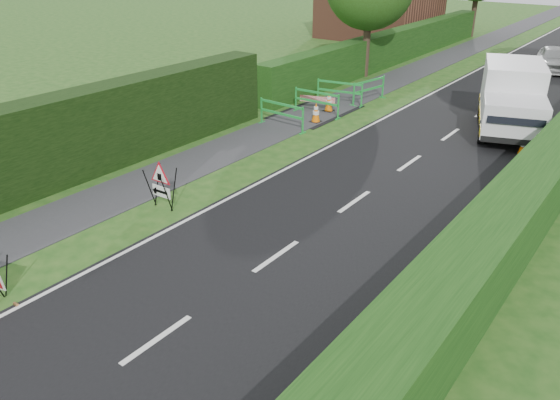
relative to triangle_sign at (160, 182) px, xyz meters
The scene contains 17 objects.
ground 1.94m from the triangle_sign, 39.80° to the right, with size 120.00×120.00×0.00m, color #1C4914.
footpath 33.91m from the triangle_sign, 92.76° to the left, with size 2.00×90.00×0.02m, color #2D2D30.
hedge_west_near 3.88m from the triangle_sign, 162.55° to the right, with size 1.10×18.00×2.50m, color black.
hedge_west_far 21.19m from the triangle_sign, 99.87° to the left, with size 1.00×24.00×1.80m, color #14380F.
triangle_sign is the anchor object (origin of this frame).
works_van 13.26m from the triangle_sign, 66.36° to the left, with size 3.53×5.52×2.36m.
traffic_cone_0 11.77m from the triangle_sign, 56.33° to the left, with size 0.38×0.38×0.79m.
traffic_cone_1 13.87m from the triangle_sign, 60.88° to the left, with size 0.38×0.38×0.79m.
traffic_cone_3 8.78m from the triangle_sign, 95.89° to the left, with size 0.38×0.38×0.79m.
traffic_cone_4 10.36m from the triangle_sign, 97.15° to the left, with size 0.38×0.38×0.79m.
ped_barrier_0 7.50m from the triangle_sign, 101.72° to the left, with size 2.08×0.47×1.00m.
ped_barrier_1 9.65m from the triangle_sign, 98.42° to the left, with size 2.07×0.39×1.00m.
ped_barrier_2 11.60m from the triangle_sign, 97.52° to the left, with size 2.09×0.68×1.00m.
ped_barrier_3 12.58m from the triangle_sign, 93.14° to the left, with size 0.72×2.09×1.00m.
redwhite_plank 10.33m from the triangle_sign, 99.89° to the left, with size 1.50×0.04×0.25m, color red.
litter_can 4.74m from the triangle_sign, 78.62° to the right, with size 0.07×0.07×0.12m, color #BF7F4C.
hatchback_car 24.39m from the triangle_sign, 79.96° to the left, with size 1.51×3.76×1.28m, color silver.
Camera 1 is at (8.80, -7.32, 6.40)m, focal length 35.00 mm.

